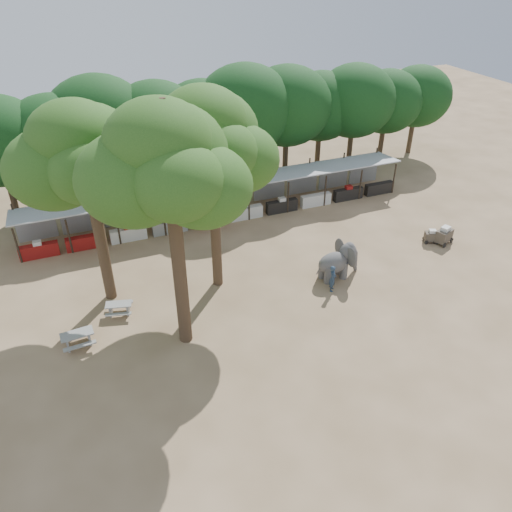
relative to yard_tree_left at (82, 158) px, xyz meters
name	(u,v)px	position (x,y,z in m)	size (l,w,h in m)	color
ground	(310,334)	(9.13, -7.19, -8.20)	(100.00, 100.00, 0.00)	brown
vendor_stalls	(223,201)	(9.13, 6.65, -7.02)	(28.00, 2.99, 2.80)	#9B9DA2
yard_tree_left	(82,158)	(0.00, 0.00, 0.00)	(7.10, 6.90, 11.02)	#332316
yard_tree_center	(165,167)	(3.00, -5.00, 1.01)	(7.10, 6.90, 12.04)	#332316
yard_tree_back	(207,142)	(6.00, -1.00, 0.34)	(7.10, 6.90, 11.36)	#332316
backdrop_trees	(199,121)	(9.13, 11.81, -2.69)	(46.46, 5.95, 8.33)	#332316
elephant	(339,261)	(12.98, -3.15, -7.13)	(2.83, 2.16, 2.15)	#444242
handler	(333,278)	(11.99, -4.26, -7.39)	(0.58, 0.39, 1.62)	#26384C
picnic_table_near	(78,338)	(-1.93, -3.71, -7.69)	(1.66, 1.52, 0.78)	gray
picnic_table_far	(119,307)	(0.34, -1.95, -7.75)	(1.63, 1.53, 0.68)	gray
cart_front	(432,236)	(20.74, -1.97, -7.74)	(1.12, 0.96, 0.93)	#3D3329
cart_back	(444,235)	(21.43, -2.36, -7.60)	(1.47, 1.22, 1.22)	#3D3329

